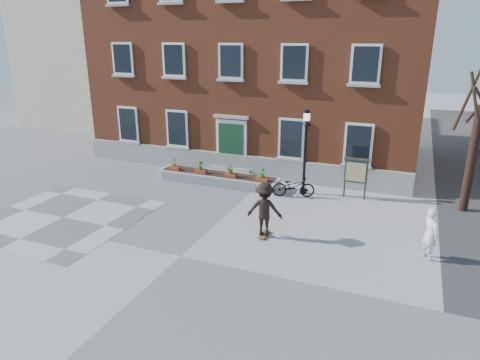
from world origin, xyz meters
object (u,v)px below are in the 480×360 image
at_px(bicycle, 293,186).
at_px(lamp_post, 306,140).
at_px(skateboarder, 265,209).
at_px(bystander, 430,234).
at_px(notice_board, 356,172).

bearing_deg(bicycle, lamp_post, -45.10).
bearing_deg(skateboarder, bystander, 4.95).
relative_size(notice_board, skateboarder, 0.91).
height_order(lamp_post, notice_board, lamp_post).
bearing_deg(bystander, bicycle, 18.64).
relative_size(bicycle, lamp_post, 0.49).
bearing_deg(bystander, lamp_post, 13.04).
relative_size(bicycle, skateboarder, 0.93).
xyz_separation_m(bicycle, skateboarder, (0.12, -4.34, 0.56)).
bearing_deg(bystander, skateboarder, 58.05).
bearing_deg(lamp_post, bystander, -40.07).
bearing_deg(notice_board, skateboarder, -115.47).
bearing_deg(notice_board, bystander, -57.20).
bearing_deg(skateboarder, lamp_post, 87.81).
bearing_deg(skateboarder, bicycle, 91.63).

